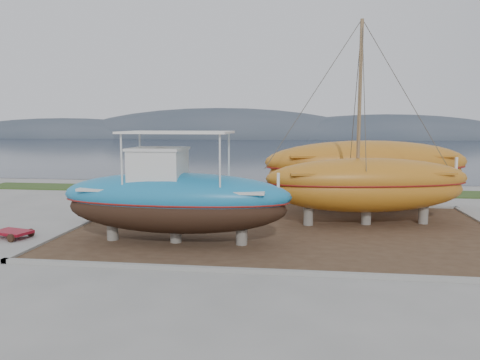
% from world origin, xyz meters
% --- Properties ---
extents(ground, '(140.00, 140.00, 0.00)m').
position_xyz_m(ground, '(0.00, 0.00, 0.00)').
color(ground, gray).
rests_on(ground, ground).
extents(dirt_patch, '(18.00, 12.00, 0.06)m').
position_xyz_m(dirt_patch, '(0.00, 4.00, 0.03)').
color(dirt_patch, '#422D1E').
rests_on(dirt_patch, ground).
extents(curb_frame, '(18.60, 12.60, 0.15)m').
position_xyz_m(curb_frame, '(0.00, 4.00, 0.07)').
color(curb_frame, gray).
rests_on(curb_frame, ground).
extents(grass_strip, '(44.00, 3.00, 0.08)m').
position_xyz_m(grass_strip, '(0.00, 15.50, 0.04)').
color(grass_strip, '#284219').
rests_on(grass_strip, ground).
extents(sea, '(260.00, 100.00, 0.04)m').
position_xyz_m(sea, '(0.00, 70.00, 0.00)').
color(sea, '#182231').
rests_on(sea, ground).
extents(mountain_ridge, '(200.00, 36.00, 20.00)m').
position_xyz_m(mountain_ridge, '(0.00, 125.00, 0.00)').
color(mountain_ridge, '#333D49').
rests_on(mountain_ridge, ground).
extents(blue_caique, '(9.00, 2.88, 4.32)m').
position_xyz_m(blue_caique, '(-4.06, 1.11, 2.22)').
color(blue_caique, '#1C7AAF').
rests_on(blue_caique, dirt_patch).
extents(white_dinghy, '(4.76, 2.34, 1.37)m').
position_xyz_m(white_dinghy, '(-7.63, 5.10, 0.75)').
color(white_dinghy, silver).
rests_on(white_dinghy, dirt_patch).
extents(orange_sailboat, '(9.63, 4.42, 9.12)m').
position_xyz_m(orange_sailboat, '(3.73, 5.40, 4.62)').
color(orange_sailboat, '#AC681A').
rests_on(orange_sailboat, dirt_patch).
extents(orange_bare_hull, '(11.38, 5.36, 3.59)m').
position_xyz_m(orange_bare_hull, '(4.21, 9.23, 1.85)').
color(orange_bare_hull, '#AC681A').
rests_on(orange_bare_hull, dirt_patch).
extents(red_trailer, '(2.41, 1.63, 0.31)m').
position_xyz_m(red_trailer, '(-10.91, 1.07, 0.16)').
color(red_trailer, maroon).
rests_on(red_trailer, ground).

